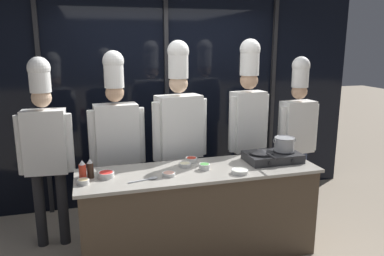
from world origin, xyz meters
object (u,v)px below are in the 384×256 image
object	(u,v)px
prep_bowl_noodles	(185,164)
chef_apprentice	(297,124)
serving_spoon_slotted	(149,179)
prep_bowl_scallions	(205,166)
prep_bowl_chili_flakes	(191,159)
frying_pan	(262,151)
portable_stove	(272,157)
prep_bowl_bean_sprouts	(240,171)
prep_bowl_bell_pepper	(106,174)
chef_pastry	(248,114)
chef_line	(179,126)
chef_head	(45,139)
stock_pot	(284,144)
squeeze_bottle_soy	(90,169)
prep_bowl_ginger	(83,181)
prep_bowl_shrimp	(169,174)
squeeze_bottle_chili	(83,171)
chef_sous	(117,133)

from	to	relation	value
prep_bowl_noodles	chef_apprentice	distance (m)	1.63
prep_bowl_noodles	serving_spoon_slotted	distance (m)	0.47
prep_bowl_scallions	chef_apprentice	xyz separation A→B (m)	(1.38, 0.65, 0.19)
prep_bowl_chili_flakes	serving_spoon_slotted	size ratio (longest dim) A/B	0.43
chef_apprentice	frying_pan	bearing A→B (deg)	33.08
portable_stove	prep_bowl_bean_sprouts	xyz separation A→B (m)	(-0.47, -0.25, -0.02)
prep_bowl_bell_pepper	chef_apprentice	bearing A→B (deg)	14.92
prep_bowl_noodles	chef_pastry	bearing A→B (deg)	29.87
portable_stove	chef_line	bearing A→B (deg)	146.01
prep_bowl_scallions	prep_bowl_bell_pepper	distance (m)	0.92
chef_pastry	prep_bowl_noodles	bearing A→B (deg)	20.72
prep_bowl_bean_sprouts	chef_head	size ratio (longest dim) A/B	0.08
prep_bowl_bell_pepper	chef_pastry	world-z (taller)	chef_pastry
prep_bowl_chili_flakes	prep_bowl_bell_pepper	bearing A→B (deg)	-165.76
chef_apprentice	stock_pot	bearing A→B (deg)	44.32
squeeze_bottle_soy	prep_bowl_ginger	bearing A→B (deg)	-113.74
portable_stove	prep_bowl_noodles	bearing A→B (deg)	175.07
frying_pan	stock_pot	world-z (taller)	stock_pot
frying_pan	chef_pastry	world-z (taller)	chef_pastry
serving_spoon_slotted	chef_line	xyz separation A→B (m)	(0.46, 0.75, 0.29)
prep_bowl_bell_pepper	chef_pastry	size ratio (longest dim) A/B	0.07
prep_bowl_scallions	chef_line	bearing A→B (deg)	98.56
prep_bowl_ginger	prep_bowl_shrimp	bearing A→B (deg)	-0.19
chef_line	serving_spoon_slotted	bearing A→B (deg)	48.82
portable_stove	stock_pot	distance (m)	0.18
chef_line	chef_apprentice	distance (m)	1.48
chef_pastry	prep_bowl_chili_flakes	bearing A→B (deg)	17.17
prep_bowl_ginger	prep_bowl_scallions	bearing A→B (deg)	3.75
prep_bowl_scallions	chef_pastry	xyz separation A→B (m)	(0.73, 0.64, 0.35)
squeeze_bottle_chili	squeeze_bottle_soy	distance (m)	0.08
stock_pot	prep_bowl_bell_pepper	distance (m)	1.79
frying_pan	prep_bowl_noodles	world-z (taller)	frying_pan
portable_stove	chef_pastry	size ratio (longest dim) A/B	0.26
stock_pot	chef_apprentice	xyz separation A→B (m)	(0.51, 0.59, 0.05)
prep_bowl_ginger	chef_sous	world-z (taller)	chef_sous
prep_bowl_scallions	serving_spoon_slotted	world-z (taller)	prep_bowl_scallions
prep_bowl_shrimp	chef_line	xyz separation A→B (m)	(0.27, 0.70, 0.28)
chef_head	prep_bowl_bean_sprouts	bearing A→B (deg)	159.80
chef_head	chef_apprentice	xyz separation A→B (m)	(2.84, 0.03, -0.03)
squeeze_bottle_chili	chef_apprentice	xyz separation A→B (m)	(2.49, 0.62, 0.13)
frying_pan	chef_pastry	size ratio (longest dim) A/B	0.21
prep_bowl_ginger	chef_line	bearing A→B (deg)	34.49
prep_bowl_ginger	prep_bowl_noodles	world-z (taller)	prep_bowl_ginger
chef_sous	serving_spoon_slotted	bearing A→B (deg)	100.69
prep_bowl_scallions	stock_pot	bearing A→B (deg)	3.89
prep_bowl_noodles	chef_sous	distance (m)	0.85
stock_pot	squeeze_bottle_soy	size ratio (longest dim) A/B	1.30
prep_bowl_scallions	prep_bowl_chili_flakes	bearing A→B (deg)	102.80
serving_spoon_slotted	chef_pastry	distance (m)	1.53
squeeze_bottle_chili	chef_head	bearing A→B (deg)	120.41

